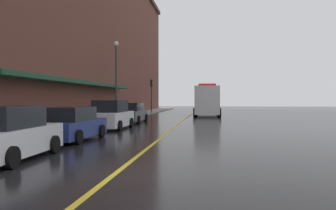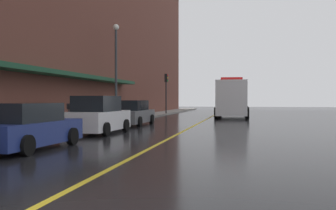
{
  "view_description": "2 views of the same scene",
  "coord_description": "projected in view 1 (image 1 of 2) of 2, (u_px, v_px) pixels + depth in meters",
  "views": [
    {
      "loc": [
        2.47,
        -8.8,
        1.95
      ],
      "look_at": [
        -0.52,
        15.25,
        1.51
      ],
      "focal_mm": 37.12,
      "sensor_mm": 36.0,
      "label": 1
    },
    {
      "loc": [
        3.22,
        -4.94,
        1.69
      ],
      "look_at": [
        -1.96,
        20.57,
        1.29
      ],
      "focal_mm": 41.03,
      "sensor_mm": 36.0,
      "label": 2
    }
  ],
  "objects": [
    {
      "name": "box_truck",
      "position": [
        207.0,
        101.0,
        39.54
      ],
      "size": [
        3.0,
        8.76,
        3.53
      ],
      "rotation": [
        0.0,
        0.0,
        -1.56
      ],
      "color": "silver",
      "rests_on": "ground"
    },
    {
      "name": "parked_car_2",
      "position": [
        111.0,
        116.0,
        22.34
      ],
      "size": [
        2.22,
        4.29,
        1.85
      ],
      "rotation": [
        0.0,
        0.0,
        1.53
      ],
      "color": "silver",
      "rests_on": "ground"
    },
    {
      "name": "parking_meter_1",
      "position": [
        51.0,
        117.0,
        17.03
      ],
      "size": [
        0.14,
        0.18,
        1.33
      ],
      "color": "#4C4C51",
      "rests_on": "sidewalk_left"
    },
    {
      "name": "ground_plane",
      "position": [
        186.0,
        119.0,
        33.88
      ],
      "size": [
        112.0,
        112.0,
        0.0
      ],
      "primitive_type": "plane",
      "color": "black"
    },
    {
      "name": "sidewalk_left",
      "position": [
        124.0,
        117.0,
        34.64
      ],
      "size": [
        2.4,
        70.0,
        0.15
      ],
      "primitive_type": "cube",
      "color": "gray",
      "rests_on": "ground"
    },
    {
      "name": "brick_building_left",
      "position": [
        63.0,
        25.0,
        34.21
      ],
      "size": [
        10.54,
        64.0,
        18.34
      ],
      "color": "brown",
      "rests_on": "ground"
    },
    {
      "name": "traffic_light_near",
      "position": [
        151.0,
        89.0,
        45.38
      ],
      "size": [
        0.38,
        0.36,
        4.3
      ],
      "color": "#232326",
      "rests_on": "sidewalk_left"
    },
    {
      "name": "parking_meter_2",
      "position": [
        57.0,
        116.0,
        17.67
      ],
      "size": [
        0.14,
        0.18,
        1.33
      ],
      "color": "#4C4C51",
      "rests_on": "sidewalk_left"
    },
    {
      "name": "parking_meter_0",
      "position": [
        88.0,
        113.0,
        22.25
      ],
      "size": [
        0.14,
        0.18,
        1.33
      ],
      "color": "#4C4C51",
      "rests_on": "sidewalk_left"
    },
    {
      "name": "parked_car_3",
      "position": [
        131.0,
        113.0,
        28.49
      ],
      "size": [
        2.06,
        4.83,
        1.61
      ],
      "rotation": [
        0.0,
        0.0,
        1.56
      ],
      "color": "#595B60",
      "rests_on": "ground"
    },
    {
      "name": "lane_center_stripe",
      "position": [
        186.0,
        119.0,
        33.88
      ],
      "size": [
        0.16,
        70.0,
        0.01
      ],
      "primitive_type": "cube",
      "color": "gold",
      "rests_on": "ground"
    },
    {
      "name": "parked_car_0",
      "position": [
        8.0,
        135.0,
        11.0
      ],
      "size": [
        2.04,
        4.53,
        1.73
      ],
      "rotation": [
        0.0,
        0.0,
        1.6
      ],
      "color": "silver",
      "rests_on": "ground"
    },
    {
      "name": "parked_car_1",
      "position": [
        72.0,
        125.0,
        16.24
      ],
      "size": [
        2.16,
        4.67,
        1.56
      ],
      "rotation": [
        0.0,
        0.0,
        1.54
      ],
      "color": "navy",
      "rests_on": "ground"
    },
    {
      "name": "street_lamp_left",
      "position": [
        116.0,
        71.0,
        30.96
      ],
      "size": [
        0.44,
        0.44,
        6.94
      ],
      "color": "#33383D",
      "rests_on": "sidewalk_left"
    }
  ]
}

